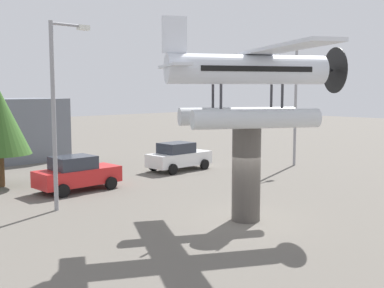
{
  "coord_description": "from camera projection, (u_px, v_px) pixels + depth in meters",
  "views": [
    {
      "loc": [
        -14.13,
        -11.64,
        5.02
      ],
      "look_at": [
        0.0,
        3.0,
        2.73
      ],
      "focal_mm": 44.97,
      "sensor_mm": 36.0,
      "label": 1
    }
  ],
  "objects": [
    {
      "name": "car_mid_red",
      "position": [
        77.0,
        173.0,
        23.99
      ],
      "size": [
        4.2,
        2.02,
        1.76
      ],
      "color": "red",
      "rests_on": "ground"
    },
    {
      "name": "floatplane_monument",
      "position": [
        251.0,
        82.0,
        18.07
      ],
      "size": [
        7.07,
        9.59,
        4.0
      ],
      "rotation": [
        0.0,
        0.0,
        -0.52
      ],
      "color": "silver",
      "rests_on": "display_pedestal"
    },
    {
      "name": "display_pedestal",
      "position": [
        246.0,
        174.0,
        18.43
      ],
      "size": [
        1.1,
        1.1,
        3.64
      ],
      "primitive_type": "cylinder",
      "color": "#4C4742",
      "rests_on": "ground"
    },
    {
      "name": "car_far_white",
      "position": [
        179.0,
        156.0,
        30.13
      ],
      "size": [
        4.2,
        2.02,
        1.76
      ],
      "color": "white",
      "rests_on": "ground"
    },
    {
      "name": "streetlight_secondary",
      "position": [
        297.0,
        94.0,
        31.82
      ],
      "size": [
        1.84,
        0.28,
        8.23
      ],
      "color": "gray",
      "rests_on": "ground"
    },
    {
      "name": "ground_plane",
      "position": [
        246.0,
        220.0,
        18.64
      ],
      "size": [
        140.0,
        140.0,
        0.0
      ],
      "primitive_type": "plane",
      "color": "#605B54"
    },
    {
      "name": "streetlight_primary",
      "position": [
        58.0,
        102.0,
        19.79
      ],
      "size": [
        1.84,
        0.28,
        7.8
      ],
      "color": "gray",
      "rests_on": "ground"
    }
  ]
}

